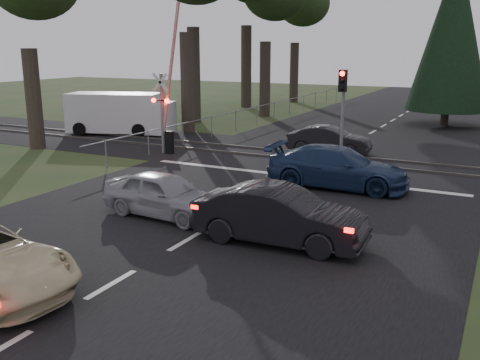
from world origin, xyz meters
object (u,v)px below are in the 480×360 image
Objects in this scene: dark_hatchback at (279,216)px; dark_car_far at (329,140)px; white_van at (123,113)px; crossing_signal at (166,111)px; silver_car at (164,195)px; blue_sedan at (338,167)px; traffic_signal_center at (342,101)px.

dark_car_far is (-2.58, 12.33, -0.09)m from dark_hatchback.
crossing_signal is at bearing -52.02° from white_van.
crossing_signal is 1.54× the size of dark_hatchback.
silver_car is at bearing 168.70° from dark_car_far.
blue_sedan reaches higher than silver_car.
white_van is (-5.76, 3.86, -0.85)m from crossing_signal.
blue_sedan is 0.79× the size of white_van.
white_van is at bearing 146.17° from crossing_signal.
traffic_signal_center is at bearing -157.96° from dark_car_far.
silver_car is at bearing -106.73° from traffic_signal_center.
blue_sedan is 6.44m from dark_car_far.
traffic_signal_center reaches higher than dark_car_far.
silver_car reaches higher than dark_car_far.
dark_car_far is (-1.32, 2.66, -2.15)m from traffic_signal_center.
crossing_signal reaches higher than silver_car.
crossing_signal is 1.76× the size of dark_car_far.
white_van is at bearing 48.36° from dark_hatchback.
crossing_signal is 13.03m from dark_hatchback.
traffic_signal_center is at bearing 6.15° from crossing_signal.
blue_sedan reaches higher than dark_car_far.
white_van is at bearing 48.17° from silver_car.
traffic_signal_center is 14.44m from white_van.
blue_sedan is at bearing -27.35° from silver_car.
traffic_signal_center reaches higher than blue_sedan.
crossing_signal is at bearing 39.04° from silver_car.
blue_sedan is at bearing -164.13° from dark_car_far.
blue_sedan is (3.65, 5.74, 0.07)m from silver_car.
dark_hatchback is 4.04m from silver_car.
dark_hatchback is 6.31m from blue_sedan.
silver_car is (-2.74, -9.12, -2.13)m from traffic_signal_center.
white_van is at bearing 168.05° from traffic_signal_center.
dark_car_far is at bearing 18.20° from blue_sedan.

